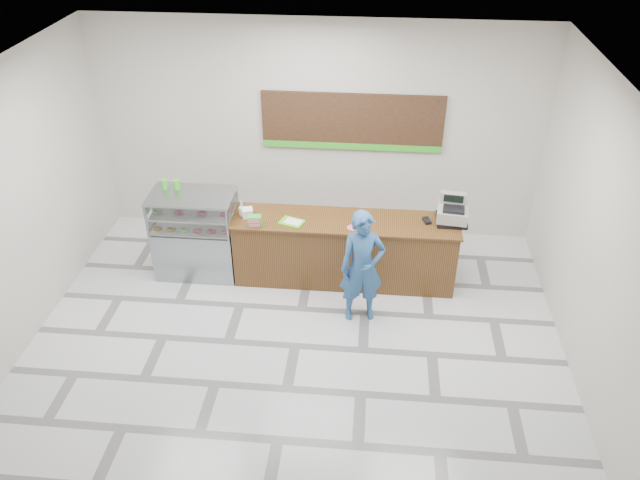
# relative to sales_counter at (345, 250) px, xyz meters

# --- Properties ---
(floor) EXTENTS (7.00, 7.00, 0.00)m
(floor) POSITION_rel_sales_counter_xyz_m (-0.55, -1.55, -0.52)
(floor) COLOR silver
(floor) RESTS_ON ground
(back_wall) EXTENTS (7.00, 0.00, 7.00)m
(back_wall) POSITION_rel_sales_counter_xyz_m (-0.55, 1.45, 1.23)
(back_wall) COLOR beige
(back_wall) RESTS_ON floor
(ceiling) EXTENTS (7.00, 7.00, 0.00)m
(ceiling) POSITION_rel_sales_counter_xyz_m (-0.55, -1.55, 2.98)
(ceiling) COLOR silver
(ceiling) RESTS_ON back_wall
(sales_counter) EXTENTS (3.26, 0.76, 1.03)m
(sales_counter) POSITION_rel_sales_counter_xyz_m (0.00, 0.00, 0.00)
(sales_counter) COLOR brown
(sales_counter) RESTS_ON floor
(display_case) EXTENTS (1.22, 0.72, 1.33)m
(display_case) POSITION_rel_sales_counter_xyz_m (-2.22, -0.00, 0.16)
(display_case) COLOR gray
(display_case) RESTS_ON floor
(menu_board) EXTENTS (2.80, 0.06, 0.90)m
(menu_board) POSITION_rel_sales_counter_xyz_m (-0.00, 1.41, 1.42)
(menu_board) COLOR black
(menu_board) RESTS_ON back_wall
(cash_register) EXTENTS (0.47, 0.49, 0.40)m
(cash_register) POSITION_rel_sales_counter_xyz_m (1.50, 0.11, 0.66)
(cash_register) COLOR black
(cash_register) RESTS_ON sales_counter
(card_terminal) EXTENTS (0.13, 0.19, 0.04)m
(card_terminal) POSITION_rel_sales_counter_xyz_m (1.15, 0.06, 0.53)
(card_terminal) COLOR black
(card_terminal) RESTS_ON sales_counter
(serving_tray) EXTENTS (0.39, 0.34, 0.02)m
(serving_tray) POSITION_rel_sales_counter_xyz_m (-0.75, -0.14, 0.52)
(serving_tray) COLOR #51C716
(serving_tray) RESTS_ON sales_counter
(napkin_box) EXTENTS (0.18, 0.18, 0.13)m
(napkin_box) POSITION_rel_sales_counter_xyz_m (-1.41, -0.03, 0.58)
(napkin_box) COLOR white
(napkin_box) RESTS_ON sales_counter
(straw_cup) EXTENTS (0.09, 0.09, 0.13)m
(straw_cup) POSITION_rel_sales_counter_xyz_m (-1.49, 0.00, 0.58)
(straw_cup) COLOR silver
(straw_cup) RESTS_ON sales_counter
(promo_box) EXTENTS (0.19, 0.13, 0.16)m
(promo_box) POSITION_rel_sales_counter_xyz_m (-1.26, -0.27, 0.59)
(promo_box) COLOR green
(promo_box) RESTS_ON sales_counter
(donut_decal) EXTENTS (0.16, 0.16, 0.00)m
(donut_decal) POSITION_rel_sales_counter_xyz_m (0.11, -0.19, 0.52)
(donut_decal) COLOR #F25B8E
(donut_decal) RESTS_ON sales_counter
(green_cup_left) EXTENTS (0.09, 0.09, 0.14)m
(green_cup_left) POSITION_rel_sales_counter_xyz_m (-2.64, 0.15, 0.88)
(green_cup_left) COLOR green
(green_cup_left) RESTS_ON display_case
(green_cup_right) EXTENTS (0.09, 0.09, 0.14)m
(green_cup_right) POSITION_rel_sales_counter_xyz_m (-2.46, 0.15, 0.89)
(green_cup_right) COLOR green
(green_cup_right) RESTS_ON display_case
(customer) EXTENTS (0.67, 0.50, 1.65)m
(customer) POSITION_rel_sales_counter_xyz_m (0.28, -0.84, 0.31)
(customer) COLOR #285589
(customer) RESTS_ON floor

